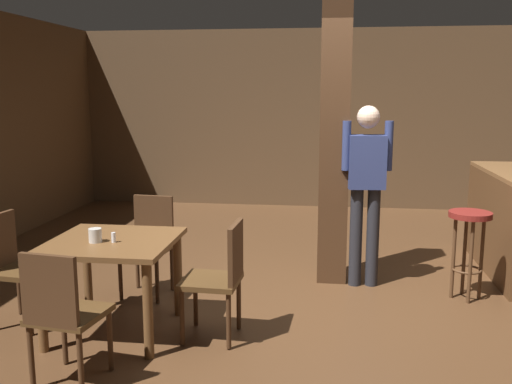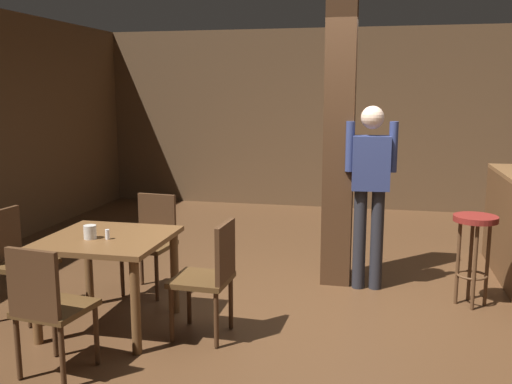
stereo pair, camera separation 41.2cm
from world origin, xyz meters
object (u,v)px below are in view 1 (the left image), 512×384
chair_west (13,263)px  salt_shaker (114,237)px  chair_south (62,310)px  dining_table (113,256)px  standing_person (366,183)px  bar_counter (506,222)px  napkin_cup (95,235)px  bar_stool_near (469,233)px  chair_north (149,240)px  chair_east (221,274)px

chair_west → salt_shaker: chair_west is taller
chair_south → salt_shaker: chair_south is taller
chair_south → chair_west: bearing=133.6°
dining_table → standing_person: standing_person is taller
salt_shaker → bar_counter: size_ratio=0.04×
dining_table → napkin_cup: 0.22m
dining_table → standing_person: size_ratio=0.54×
chair_west → bar_stool_near: 3.87m
bar_counter → salt_shaker: bearing=-149.3°
chair_west → chair_north: bearing=44.1°
napkin_cup → chair_west: bearing=169.8°
chair_north → standing_person: bearing=13.8°
chair_west → chair_east: bearing=-2.0°
chair_east → chair_north: (-0.84, 0.88, 0.00)m
standing_person → bar_stool_near: bearing=-15.5°
chair_east → bar_stool_near: size_ratio=1.11×
chair_north → bar_stool_near: 2.88m
dining_table → chair_north: chair_north is taller
chair_south → chair_north: same height
chair_north → chair_south: bearing=-90.3°
chair_east → salt_shaker: bearing=-175.3°
chair_west → chair_north: 1.18m
chair_east → napkin_cup: chair_east is taller
dining_table → standing_person: 2.42m
chair_north → bar_counter: (3.42, 1.06, 0.03)m
chair_north → bar_counter: bearing=17.2°
chair_west → chair_east: 1.69m
chair_east → bar_counter: (2.59, 1.94, 0.03)m
salt_shaker → bar_counter: bearing=30.7°
dining_table → chair_north: bearing=90.0°
dining_table → chair_south: bearing=-90.7°
standing_person → bar_stool_near: size_ratio=2.15×
chair_west → chair_south: same height
chair_north → chair_east: bearing=-46.5°
chair_north → bar_counter: bar_counter is taller
chair_north → chair_west: bearing=-135.9°
chair_east → bar_stool_near: (2.03, 1.12, 0.10)m
salt_shaker → standing_person: size_ratio=0.04×
dining_table → chair_east: size_ratio=1.04×
chair_east → salt_shaker: (-0.80, -0.06, 0.27)m
bar_stool_near → dining_table: bearing=-158.9°
chair_east → bar_counter: bearing=36.9°
chair_west → salt_shaker: bearing=-7.9°
salt_shaker → bar_stool_near: bearing=22.7°
chair_south → bar_counter: bearing=38.8°
chair_south → standing_person: size_ratio=0.52×
chair_south → napkin_cup: chair_south is taller
chair_north → bar_counter: size_ratio=0.51×
napkin_cup → standing_person: size_ratio=0.06×
dining_table → bar_counter: bearing=29.4°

